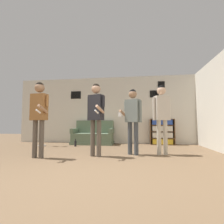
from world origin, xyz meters
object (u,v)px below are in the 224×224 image
floor_lamp (43,114)px  person_watcher_holding_cup (133,114)px  person_spectator_near_bookshelf (162,111)px  drinking_cup (157,118)px  bookshelf (162,132)px  bottle_on_floor (75,143)px  person_player_foreground_center (96,111)px  person_player_foreground_left (39,110)px  couch (93,136)px

floor_lamp → person_watcher_holding_cup: person_watcher_holding_cup is taller
person_spectator_near_bookshelf → drinking_cup: person_spectator_near_bookshelf is taller
drinking_cup → floor_lamp: bearing=-165.7°
bookshelf → bottle_on_floor: (-3.06, -0.98, -0.38)m
person_player_foreground_center → drinking_cup: size_ratio=17.95×
floor_lamp → bookshelf: bearing=13.7°
person_watcher_holding_cup → drinking_cup: size_ratio=16.97×
person_watcher_holding_cup → bottle_on_floor: size_ratio=6.33×
person_player_foreground_center → person_player_foreground_left: bearing=-163.4°
couch → drinking_cup: 2.54m
floor_lamp → person_spectator_near_bookshelf: (3.97, -1.17, -0.04)m
couch → drinking_cup: size_ratio=15.95×
couch → person_player_foreground_center: size_ratio=0.89×
person_player_foreground_left → person_spectator_near_bookshelf: (2.90, 0.86, 0.01)m
bookshelf → person_player_foreground_left: size_ratio=0.55×
bottle_on_floor → drinking_cup: drinking_cup is taller
person_player_foreground_left → person_watcher_holding_cup: bearing=18.8°
person_watcher_holding_cup → drinking_cup: 2.48m
bookshelf → bottle_on_floor: size_ratio=3.66×
person_player_foreground_center → person_spectator_near_bookshelf: person_spectator_near_bookshelf is taller
person_player_foreground_left → drinking_cup: (3.00, 3.07, -0.08)m
couch → person_spectator_near_bookshelf: 3.19m
bookshelf → drinking_cup: (-0.20, -0.00, 0.54)m
person_watcher_holding_cup → person_spectator_near_bookshelf: person_spectator_near_bookshelf is taller
couch → bookshelf: 2.64m
floor_lamp → drinking_cup: (4.07, 1.04, -0.13)m
person_player_foreground_left → person_watcher_holding_cup: (2.16, 0.73, -0.07)m
bookshelf → person_player_foreground_center: size_ratio=0.55×
bookshelf → person_spectator_near_bookshelf: person_spectator_near_bookshelf is taller
couch → bookshelf: size_ratio=1.63×
bookshelf → person_player_foreground_center: person_player_foreground_center is taller
floor_lamp → person_player_foreground_center: person_player_foreground_center is taller
bookshelf → bottle_on_floor: bearing=-162.3°
couch → person_spectator_near_bookshelf: bearing=-40.8°
person_player_foreground_center → person_spectator_near_bookshelf: bearing=16.5°
bookshelf → person_spectator_near_bookshelf: size_ratio=0.54×
person_player_foreground_left → person_spectator_near_bookshelf: 3.02m
person_watcher_holding_cup → person_spectator_near_bookshelf: 0.75m
couch → person_watcher_holding_cup: (1.59, -2.14, 0.73)m
bottle_on_floor → drinking_cup: (2.86, 0.98, 0.92)m
floor_lamp → person_spectator_near_bookshelf: bearing=-16.4°
bottle_on_floor → person_player_foreground_center: bearing=-56.5°
person_spectator_near_bookshelf → drinking_cup: size_ratio=18.05×
couch → floor_lamp: (-1.63, -0.84, 0.85)m
person_watcher_holding_cup → bookshelf: bearing=66.0°
person_player_foreground_center → drinking_cup: (1.73, 2.69, -0.08)m
bookshelf → floor_lamp: size_ratio=0.61×
couch → floor_lamp: bearing=-152.7°
couch → person_player_foreground_center: bearing=-74.2°
person_watcher_holding_cup → bottle_on_floor: 2.60m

